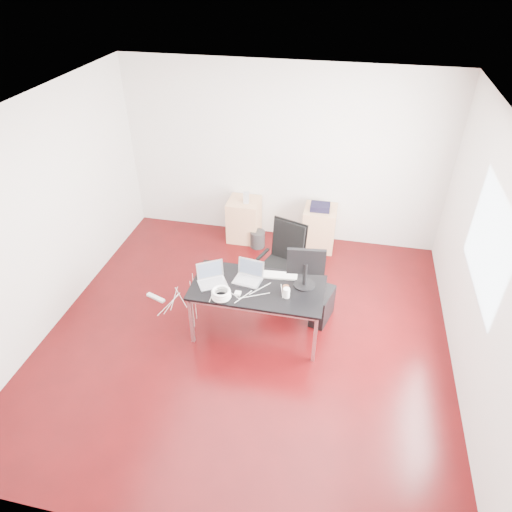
% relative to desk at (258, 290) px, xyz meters
% --- Properties ---
extents(room_shell, '(5.00, 5.00, 5.00)m').
position_rel_desk_xyz_m(room_shell, '(-0.08, -0.09, 0.73)').
color(room_shell, '#380608').
rests_on(room_shell, ground).
extents(desk, '(1.60, 0.80, 0.73)m').
position_rel_desk_xyz_m(desk, '(0.00, 0.00, 0.00)').
color(desk, black).
rests_on(desk, ground).
extents(office_chair, '(0.61, 0.62, 1.08)m').
position_rel_desk_xyz_m(office_chair, '(0.18, 0.83, -0.07)').
color(office_chair, black).
rests_on(office_chair, ground).
extents(filing_cabinet_left, '(0.50, 0.50, 0.70)m').
position_rel_desk_xyz_m(filing_cabinet_left, '(-0.68, 2.13, -0.33)').
color(filing_cabinet_left, tan).
rests_on(filing_cabinet_left, ground).
extents(filing_cabinet_right, '(0.50, 0.50, 0.70)m').
position_rel_desk_xyz_m(filing_cabinet_right, '(0.55, 2.13, -0.33)').
color(filing_cabinet_right, tan).
rests_on(filing_cabinet_right, ground).
extents(pc_tower, '(0.31, 0.49, 0.44)m').
position_rel_desk_xyz_m(pc_tower, '(0.78, 0.40, -0.46)').
color(pc_tower, black).
rests_on(pc_tower, ground).
extents(wastebasket, '(0.31, 0.31, 0.28)m').
position_rel_desk_xyz_m(wastebasket, '(-0.41, 1.92, -0.54)').
color(wastebasket, black).
rests_on(wastebasket, ground).
extents(power_strip, '(0.30, 0.16, 0.04)m').
position_rel_desk_xyz_m(power_strip, '(-1.53, 0.32, -0.66)').
color(power_strip, white).
rests_on(power_strip, ground).
extents(laptop_left, '(0.41, 0.39, 0.23)m').
position_rel_desk_xyz_m(laptop_left, '(-0.57, -0.02, 0.11)').
color(laptop_left, silver).
rests_on(laptop_left, desk).
extents(laptop_right, '(0.36, 0.30, 0.23)m').
position_rel_desk_xyz_m(laptop_right, '(-0.14, 0.12, 0.11)').
color(laptop_right, silver).
rests_on(laptop_right, desk).
extents(monitor, '(0.45, 0.26, 0.51)m').
position_rel_desk_xyz_m(monitor, '(0.54, 0.16, 0.34)').
color(monitor, black).
rests_on(monitor, desk).
extents(keyboard, '(0.45, 0.17, 0.02)m').
position_rel_desk_xyz_m(keyboard, '(0.22, 0.26, 0.06)').
color(keyboard, white).
rests_on(keyboard, desk).
extents(cup_white, '(0.10, 0.10, 0.12)m').
position_rel_desk_xyz_m(cup_white, '(0.36, -0.11, 0.11)').
color(cup_white, white).
rests_on(cup_white, desk).
extents(cup_brown, '(0.08, 0.08, 0.10)m').
position_rel_desk_xyz_m(cup_brown, '(0.34, -0.04, 0.10)').
color(cup_brown, brown).
rests_on(cup_brown, desk).
extents(cable_coil, '(0.24, 0.24, 0.11)m').
position_rel_desk_xyz_m(cable_coil, '(-0.37, -0.28, 0.11)').
color(cable_coil, white).
rests_on(cable_coil, desk).
extents(power_adapter, '(0.07, 0.07, 0.03)m').
position_rel_desk_xyz_m(power_adapter, '(-0.20, -0.19, 0.07)').
color(power_adapter, white).
rests_on(power_adapter, desk).
extents(speaker, '(0.10, 0.10, 0.18)m').
position_rel_desk_xyz_m(speaker, '(-0.63, 2.08, 0.11)').
color(speaker, '#9E9E9E').
rests_on(speaker, filing_cabinet_left).
extents(navy_garment, '(0.31, 0.25, 0.09)m').
position_rel_desk_xyz_m(navy_garment, '(0.54, 2.10, 0.07)').
color(navy_garment, black).
rests_on(navy_garment, filing_cabinet_right).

